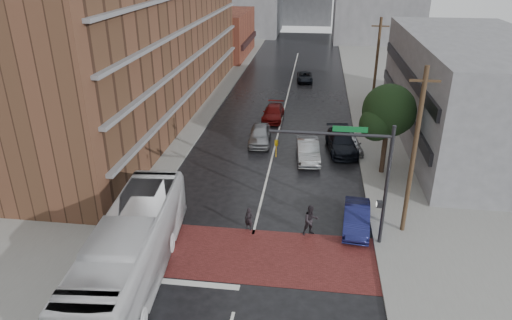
% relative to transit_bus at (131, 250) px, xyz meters
% --- Properties ---
extents(ground, '(160.00, 160.00, 0.00)m').
position_rel_transit_bus_xyz_m(ground, '(5.43, 2.32, -1.78)').
color(ground, black).
rests_on(ground, ground).
extents(crosswalk, '(14.00, 5.00, 0.02)m').
position_rel_transit_bus_xyz_m(crosswalk, '(5.43, 2.82, -1.77)').
color(crosswalk, maroon).
rests_on(crosswalk, ground).
extents(sidewalk_west, '(9.00, 90.00, 0.15)m').
position_rel_transit_bus_xyz_m(sidewalk_west, '(-6.07, 27.32, -1.70)').
color(sidewalk_west, gray).
rests_on(sidewalk_west, ground).
extents(sidewalk_east, '(9.00, 90.00, 0.15)m').
position_rel_transit_bus_xyz_m(sidewalk_east, '(16.93, 27.32, -1.70)').
color(sidewalk_east, gray).
rests_on(sidewalk_east, ground).
extents(storefront_west, '(8.00, 16.00, 7.00)m').
position_rel_transit_bus_xyz_m(storefront_west, '(-6.57, 56.32, 1.72)').
color(storefront_west, brown).
rests_on(storefront_west, ground).
extents(building_east, '(11.00, 26.00, 9.00)m').
position_rel_transit_bus_xyz_m(building_east, '(21.93, 22.32, 2.72)').
color(building_east, gray).
rests_on(building_east, ground).
extents(street_tree, '(4.20, 4.10, 6.90)m').
position_rel_transit_bus_xyz_m(street_tree, '(13.95, 14.36, 2.95)').
color(street_tree, '#332319').
rests_on(street_tree, ground).
extents(signal_mast, '(6.50, 0.30, 7.20)m').
position_rel_transit_bus_xyz_m(signal_mast, '(11.28, 4.82, 2.95)').
color(signal_mast, '#2D2D33').
rests_on(signal_mast, ground).
extents(utility_pole_near, '(1.60, 0.26, 10.00)m').
position_rel_transit_bus_xyz_m(utility_pole_near, '(14.23, 6.32, 3.36)').
color(utility_pole_near, '#473321').
rests_on(utility_pole_near, ground).
extents(utility_pole_far, '(1.60, 0.26, 10.00)m').
position_rel_transit_bus_xyz_m(utility_pole_far, '(14.23, 26.32, 3.36)').
color(utility_pole_far, '#473321').
rests_on(utility_pole_far, ground).
extents(transit_bus, '(4.07, 12.98, 3.56)m').
position_rel_transit_bus_xyz_m(transit_bus, '(0.00, 0.00, 0.00)').
color(transit_bus, silver).
rests_on(transit_bus, ground).
extents(pedestrian_a, '(0.62, 0.51, 1.48)m').
position_rel_transit_bus_xyz_m(pedestrian_a, '(5.12, 5.32, -1.04)').
color(pedestrian_a, black).
rests_on(pedestrian_a, ground).
extents(pedestrian_b, '(1.14, 1.04, 1.90)m').
position_rel_transit_bus_xyz_m(pedestrian_b, '(8.79, 5.32, -0.83)').
color(pedestrian_b, black).
rests_on(pedestrian_b, ground).
extents(car_travel_a, '(2.09, 4.68, 1.56)m').
position_rel_transit_bus_xyz_m(car_travel_a, '(4.04, 19.13, -1.00)').
color(car_travel_a, '#979A9E').
rests_on(car_travel_a, ground).
extents(car_travel_b, '(2.18, 5.06, 1.62)m').
position_rel_transit_bus_xyz_m(car_travel_b, '(8.31, 16.18, -0.97)').
color(car_travel_b, '#ACB0B4').
rests_on(car_travel_b, ground).
extents(car_travel_c, '(2.05, 4.81, 1.38)m').
position_rel_transit_bus_xyz_m(car_travel_c, '(4.59, 25.67, -1.09)').
color(car_travel_c, '#670C0B').
rests_on(car_travel_c, ground).
extents(suv_travel, '(2.24, 4.38, 1.18)m').
position_rel_transit_bus_xyz_m(suv_travel, '(7.19, 41.28, -1.19)').
color(suv_travel, black).
rests_on(suv_travel, ground).
extents(car_parked_near, '(1.86, 4.45, 1.43)m').
position_rel_transit_bus_xyz_m(car_parked_near, '(11.51, 6.32, -1.06)').
color(car_parked_near, '#141747').
rests_on(car_parked_near, ground).
extents(car_parked_mid, '(2.88, 5.68, 1.58)m').
position_rel_transit_bus_xyz_m(car_parked_mid, '(11.07, 18.32, -0.99)').
color(car_parked_mid, black).
rests_on(car_parked_mid, ground).
extents(car_parked_far, '(2.39, 4.39, 1.42)m').
position_rel_transit_bus_xyz_m(car_parked_far, '(11.73, 18.32, -1.07)').
color(car_parked_far, '#A7AAAF').
rests_on(car_parked_far, ground).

